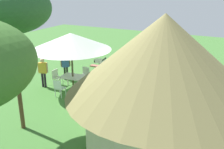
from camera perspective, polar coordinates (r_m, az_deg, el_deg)
ground_plane at (r=13.49m, az=4.78°, el=-4.37°), size 36.00×36.00×0.00m
thatched_hut at (r=8.14m, az=10.73°, el=-1.52°), size 5.92×5.92×4.61m
shade_umbrella at (r=13.49m, az=-8.95°, el=7.18°), size 4.12×4.12×3.05m
patio_dining_table at (r=14.02m, az=-8.54°, el=-0.71°), size 1.33×1.01×0.74m
patio_chair_west_end at (r=14.79m, az=-12.02°, el=-0.39°), size 0.45×0.46×0.90m
patio_chair_east_end at (r=13.23m, az=-11.50°, el=-2.75°), size 0.45×0.43×0.90m
patio_chair_near_lawn at (r=13.60m, az=-4.15°, el=-1.78°), size 0.48×0.49×0.90m
patio_chair_near_hut at (r=14.96m, az=-5.90°, el=0.16°), size 0.45×0.43×0.90m
guest_beside_umbrella at (r=14.56m, az=-14.84°, el=0.97°), size 0.56×0.33×1.63m
guest_behind_table at (r=15.42m, az=-10.11°, el=2.24°), size 0.48×0.41×1.59m
standing_watcher at (r=15.68m, az=14.46°, el=2.32°), size 0.46×0.46×1.64m
striped_lounge_chair at (r=12.64m, az=14.18°, el=-5.33°), size 0.95×0.91×0.65m
zebra_nearest_camera at (r=14.74m, az=1.06°, el=1.87°), size 2.02×1.56×1.52m
zebra_by_umbrella at (r=14.26m, az=18.52°, el=0.17°), size 1.08×2.13×1.50m
acacia_tree_left_background at (r=9.75m, az=-21.69°, el=13.16°), size 2.90×2.90×5.47m
brick_patio_kerb at (r=17.51m, az=-0.60°, el=1.48°), size 2.81×0.50×0.08m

